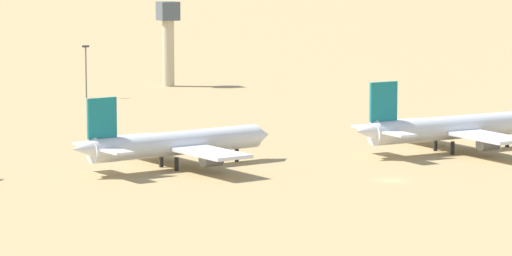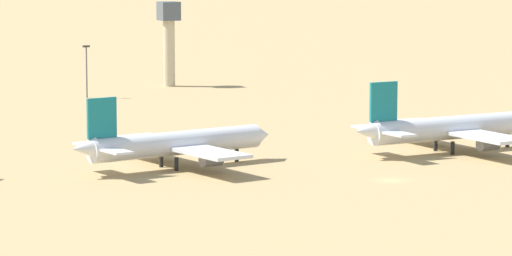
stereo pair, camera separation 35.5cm
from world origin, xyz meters
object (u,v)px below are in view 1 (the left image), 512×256
object	(u,v)px
parked_jet_teal_3	(174,144)
control_tower	(168,35)
parked_jet_teal_4	(450,128)
light_pole_west	(86,67)

from	to	relation	value
parked_jet_teal_3	control_tower	world-z (taller)	control_tower
parked_jet_teal_3	parked_jet_teal_4	xyz separation A→B (m)	(54.17, -3.58, 0.23)
parked_jet_teal_3	light_pole_west	distance (m)	115.43
parked_jet_teal_4	control_tower	xyz separation A→B (m)	(-4.69, 135.68, 9.29)
parked_jet_teal_3	control_tower	size ratio (longest dim) A/B	1.75
light_pole_west	parked_jet_teal_3	bearing A→B (deg)	-100.05
parked_jet_teal_3	parked_jet_teal_4	distance (m)	54.29
parked_jet_teal_4	control_tower	distance (m)	136.08
control_tower	light_pole_west	bearing A→B (deg)	-147.78
parked_jet_teal_4	light_pole_west	xyz separation A→B (m)	(-34.03, 117.19, 3.22)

